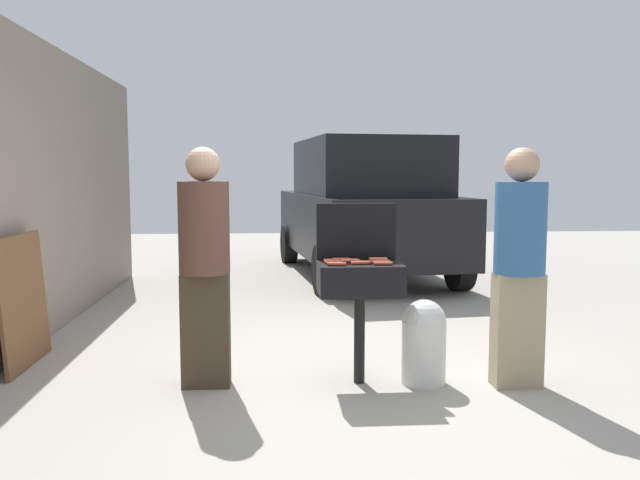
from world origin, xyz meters
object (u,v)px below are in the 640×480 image
(person_right, at_px, (519,259))
(parked_minivan, at_px, (364,207))
(bbq_grill, at_px, (360,282))
(hot_dog_11, at_px, (337,264))
(hot_dog_7, at_px, (378,260))
(propane_tank, at_px, (424,340))
(hot_dog_4, at_px, (334,262))
(hot_dog_1, at_px, (333,260))
(person_left, at_px, (205,258))
(hot_dog_2, at_px, (341,259))
(hot_dog_8, at_px, (351,261))
(leaning_board, at_px, (23,301))
(hot_dog_5, at_px, (381,262))
(hot_dog_6, at_px, (383,263))
(hot_dog_3, at_px, (348,260))
(hot_dog_10, at_px, (360,263))
(hot_dog_0, at_px, (378,259))
(hot_dog_9, at_px, (362,262))

(person_right, distance_m, parked_minivan, 5.19)
(bbq_grill, height_order, hot_dog_11, hot_dog_11)
(hot_dog_7, distance_m, propane_tank, 0.67)
(hot_dog_4, bearing_deg, hot_dog_1, 90.12)
(propane_tank, height_order, person_left, person_left)
(hot_dog_2, distance_m, hot_dog_11, 0.25)
(bbq_grill, distance_m, propane_tank, 0.63)
(hot_dog_8, bearing_deg, propane_tank, -8.38)
(hot_dog_2, height_order, person_right, person_right)
(hot_dog_11, bearing_deg, bbq_grill, 37.11)
(hot_dog_4, relative_size, leaning_board, 0.12)
(hot_dog_7, xyz_separation_m, leaning_board, (-2.74, 0.52, -0.37))
(propane_tank, height_order, parked_minivan, parked_minivan)
(hot_dog_5, relative_size, parked_minivan, 0.03)
(hot_dog_6, relative_size, leaning_board, 0.12)
(hot_dog_1, xyz_separation_m, hot_dog_3, (0.12, 0.00, 0.00))
(hot_dog_3, xyz_separation_m, hot_dog_10, (0.06, -0.15, 0.00))
(hot_dog_1, bearing_deg, hot_dog_4, -89.88)
(person_right, bearing_deg, hot_dog_11, 14.48)
(bbq_grill, relative_size, hot_dog_4, 6.78)
(hot_dog_0, bearing_deg, hot_dog_3, -167.26)
(hot_dog_5, distance_m, hot_dog_8, 0.22)
(hot_dog_10, distance_m, propane_tank, 0.75)
(hot_dog_6, bearing_deg, hot_dog_9, 152.00)
(hot_dog_11, bearing_deg, hot_dog_5, 16.16)
(propane_tank, distance_m, person_right, 0.89)
(hot_dog_8, relative_size, hot_dog_11, 1.00)
(hot_dog_4, xyz_separation_m, hot_dog_11, (0.01, -0.10, 0.00))
(propane_tank, relative_size, person_left, 0.36)
(hot_dog_6, relative_size, person_left, 0.08)
(propane_tank, xyz_separation_m, leaning_board, (-3.06, 0.65, 0.20))
(hot_dog_9, height_order, leaning_board, leaning_board)
(hot_dog_8, distance_m, person_right, 1.19)
(parked_minivan, distance_m, leaning_board, 5.55)
(hot_dog_7, bearing_deg, hot_dog_4, -160.53)
(hot_dog_8, xyz_separation_m, parked_minivan, (0.79, 4.99, 0.13))
(hot_dog_4, relative_size, hot_dog_6, 1.00)
(hot_dog_7, distance_m, hot_dog_8, 0.22)
(hot_dog_0, height_order, leaning_board, leaning_board)
(bbq_grill, distance_m, person_left, 1.12)
(hot_dog_3, distance_m, hot_dog_10, 0.17)
(hot_dog_3, distance_m, person_right, 1.21)
(hot_dog_0, xyz_separation_m, person_right, (0.97, -0.27, 0.03))
(hot_dog_10, bearing_deg, hot_dog_11, -164.34)
(hot_dog_6, height_order, hot_dog_9, same)
(hot_dog_3, bearing_deg, bbq_grill, -40.69)
(hot_dog_2, distance_m, hot_dog_10, 0.23)
(bbq_grill, relative_size, hot_dog_3, 6.78)
(hot_dog_2, bearing_deg, hot_dog_11, -103.27)
(hot_dog_9, bearing_deg, bbq_grill, 99.74)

